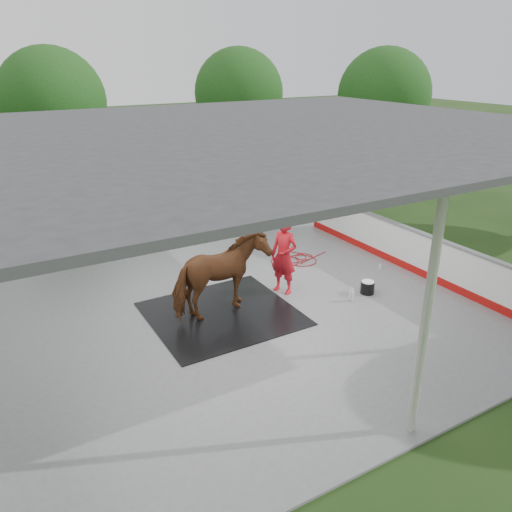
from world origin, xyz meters
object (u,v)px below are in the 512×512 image
horse (221,276)px  handler (284,256)px  dasher_board (405,248)px  wash_bucket (367,287)px

horse → handler: handler is taller
dasher_board → handler: (-3.67, 0.35, 0.40)m
wash_bucket → dasher_board: bearing=21.0°
handler → wash_bucket: handler is taller
dasher_board → handler: handler is taller
dasher_board → horse: 5.50m
wash_bucket → handler: bearing=147.3°
dasher_board → handler: 3.71m
horse → handler: bearing=-89.3°
dasher_board → horse: bearing=179.3°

